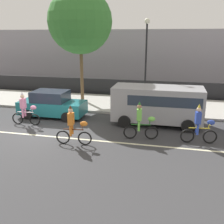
{
  "coord_description": "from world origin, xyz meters",
  "views": [
    {
      "loc": [
        6.35,
        -11.89,
        4.94
      ],
      "look_at": [
        3.32,
        1.2,
        1.0
      ],
      "focal_mm": 42.0,
      "sensor_mm": 36.0,
      "label": 1
    }
  ],
  "objects_px": {
    "parade_cyclist_pink": "(26,111)",
    "parked_car_teal": "(52,105)",
    "parade_cyclist_cobalt": "(200,126)",
    "parade_cyclist_orange": "(74,128)",
    "parade_cyclist_lime": "(141,123)",
    "street_lamp_post": "(146,50)",
    "parked_van_grey": "(159,103)"
  },
  "relations": [
    {
      "from": "parade_cyclist_pink",
      "to": "parked_car_teal",
      "type": "relative_size",
      "value": 0.47
    },
    {
      "from": "parade_cyclist_cobalt",
      "to": "parked_car_teal",
      "type": "height_order",
      "value": "parade_cyclist_cobalt"
    },
    {
      "from": "parade_cyclist_pink",
      "to": "parade_cyclist_cobalt",
      "type": "bearing_deg",
      "value": -3.41
    },
    {
      "from": "parade_cyclist_pink",
      "to": "parade_cyclist_orange",
      "type": "distance_m",
      "value": 4.23
    },
    {
      "from": "parade_cyclist_lime",
      "to": "street_lamp_post",
      "type": "xyz_separation_m",
      "value": [
        -0.47,
        5.73,
        3.15
      ]
    },
    {
      "from": "parked_van_grey",
      "to": "parked_car_teal",
      "type": "height_order",
      "value": "parked_van_grey"
    },
    {
      "from": "parade_cyclist_pink",
      "to": "parade_cyclist_lime",
      "type": "distance_m",
      "value": 6.69
    },
    {
      "from": "parade_cyclist_pink",
      "to": "parked_van_grey",
      "type": "height_order",
      "value": "parked_van_grey"
    },
    {
      "from": "parade_cyclist_orange",
      "to": "parade_cyclist_lime",
      "type": "height_order",
      "value": "same"
    },
    {
      "from": "parade_cyclist_lime",
      "to": "street_lamp_post",
      "type": "bearing_deg",
      "value": 94.67
    },
    {
      "from": "parade_cyclist_cobalt",
      "to": "parked_van_grey",
      "type": "relative_size",
      "value": 0.38
    },
    {
      "from": "parade_cyclist_orange",
      "to": "parked_van_grey",
      "type": "relative_size",
      "value": 0.38
    },
    {
      "from": "parade_cyclist_pink",
      "to": "parked_van_grey",
      "type": "distance_m",
      "value": 7.56
    },
    {
      "from": "parade_cyclist_orange",
      "to": "parade_cyclist_cobalt",
      "type": "xyz_separation_m",
      "value": [
        5.71,
        1.5,
        0.0
      ]
    },
    {
      "from": "parade_cyclist_cobalt",
      "to": "parked_car_teal",
      "type": "distance_m",
      "value": 8.97
    },
    {
      "from": "parade_cyclist_pink",
      "to": "parade_cyclist_lime",
      "type": "relative_size",
      "value": 1.0
    },
    {
      "from": "parade_cyclist_orange",
      "to": "street_lamp_post",
      "type": "distance_m",
      "value": 8.18
    },
    {
      "from": "parade_cyclist_cobalt",
      "to": "street_lamp_post",
      "type": "distance_m",
      "value": 7.19
    },
    {
      "from": "parked_van_grey",
      "to": "street_lamp_post",
      "type": "bearing_deg",
      "value": 109.3
    },
    {
      "from": "parade_cyclist_orange",
      "to": "parade_cyclist_cobalt",
      "type": "distance_m",
      "value": 5.9
    },
    {
      "from": "parade_cyclist_lime",
      "to": "parked_van_grey",
      "type": "xyz_separation_m",
      "value": [
        0.67,
        2.49,
        0.44
      ]
    },
    {
      "from": "parade_cyclist_pink",
      "to": "street_lamp_post",
      "type": "relative_size",
      "value": 0.33
    },
    {
      "from": "parade_cyclist_cobalt",
      "to": "street_lamp_post",
      "type": "bearing_deg",
      "value": 119.71
    },
    {
      "from": "parked_van_grey",
      "to": "parked_car_teal",
      "type": "xyz_separation_m",
      "value": [
        -6.58,
        0.01,
        -0.5
      ]
    },
    {
      "from": "parade_cyclist_cobalt",
      "to": "parked_van_grey",
      "type": "distance_m",
      "value": 3.18
    },
    {
      "from": "parade_cyclist_lime",
      "to": "parade_cyclist_cobalt",
      "type": "distance_m",
      "value": 2.74
    },
    {
      "from": "street_lamp_post",
      "to": "parade_cyclist_cobalt",
      "type": "bearing_deg",
      "value": -60.29
    },
    {
      "from": "parade_cyclist_lime",
      "to": "parade_cyclist_orange",
      "type": "bearing_deg",
      "value": -154.96
    },
    {
      "from": "parade_cyclist_pink",
      "to": "parked_van_grey",
      "type": "relative_size",
      "value": 0.38
    },
    {
      "from": "parade_cyclist_pink",
      "to": "parade_cyclist_orange",
      "type": "bearing_deg",
      "value": -29.19
    },
    {
      "from": "street_lamp_post",
      "to": "parked_van_grey",
      "type": "bearing_deg",
      "value": -70.7
    },
    {
      "from": "parade_cyclist_pink",
      "to": "parade_cyclist_lime",
      "type": "xyz_separation_m",
      "value": [
        6.66,
        -0.68,
        0.0
      ]
    }
  ]
}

